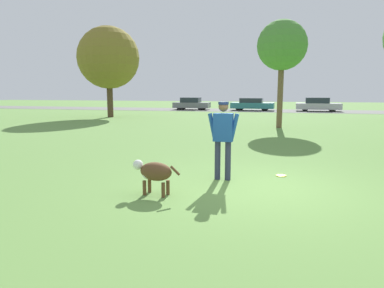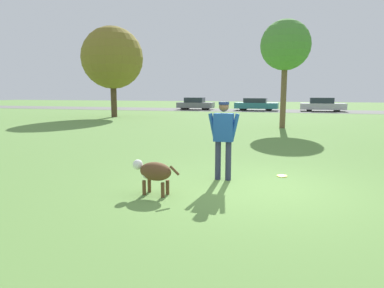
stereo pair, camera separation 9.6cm
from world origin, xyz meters
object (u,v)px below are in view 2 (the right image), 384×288
tree_far_left (112,58)px  dog (154,172)px  frisbee (282,176)px  parked_car_silver (322,105)px  parked_car_grey (195,104)px  tree_mid_center (285,46)px  person (223,134)px  parked_car_teal (256,104)px

tree_far_left → dog: bearing=-60.2°
frisbee → parked_car_silver: parked_car_silver is taller
parked_car_grey → frisbee: bearing=-72.1°
tree_far_left → tree_mid_center: 13.51m
person → tree_mid_center: size_ratio=0.31×
frisbee → tree_mid_center: bearing=90.4°
tree_mid_center → parked_car_teal: (-2.73, 16.63, -3.68)m
tree_far_left → parked_car_grey: 12.85m
person → dog: size_ratio=1.73×
person → dog: 1.91m
parked_car_grey → parked_car_silver: bearing=0.6°
parked_car_teal → person: bearing=-84.5°
person → tree_far_left: bearing=125.2°
tree_mid_center → person: bearing=-95.9°
person → parked_car_silver: 29.04m
parked_car_silver → tree_far_left: bearing=-141.7°
frisbee → tree_far_left: tree_far_left is taller
parked_car_teal → parked_car_silver: (6.41, 0.28, 0.01)m
frisbee → tree_mid_center: (-0.08, 11.04, 4.31)m
frisbee → tree_far_left: 20.82m
person → parked_car_teal: size_ratio=0.40×
parked_car_teal → parked_car_silver: bearing=5.0°
tree_mid_center → parked_car_grey: tree_mid_center is taller
parked_car_grey → parked_car_teal: size_ratio=0.87×
tree_mid_center → frisbee: bearing=-89.6°
frisbee → parked_car_silver: bearing=82.7°
tree_mid_center → parked_car_grey: 19.36m
dog → parked_car_silver: 30.65m
dog → parked_car_grey: parked_car_grey is taller
tree_far_left → parked_car_silver: (16.29, 12.06, -3.80)m
tree_far_left → tree_mid_center: size_ratio=1.19×
dog → tree_mid_center: 13.90m
parked_car_teal → dog: bearing=-86.7°
parked_car_teal → parked_car_silver: size_ratio=1.03×
frisbee → parked_car_silver: 28.19m
person → tree_mid_center: (1.20, 11.70, 3.28)m
parked_car_grey → parked_car_teal: parked_car_grey is taller
dog → parked_car_grey: (-6.88, 29.78, 0.20)m
person → parked_car_grey: 29.45m
person → parked_car_silver: person is taller
person → tree_far_left: 20.40m
frisbee → parked_car_silver: (3.60, 27.95, 0.64)m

